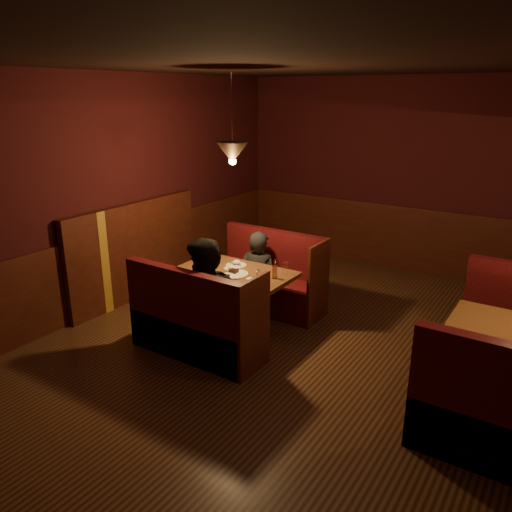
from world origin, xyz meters
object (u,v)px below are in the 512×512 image
Objects in this scene: main_bench_near at (195,328)px; diner_a at (258,258)px; main_bench_far at (271,284)px; main_table at (235,285)px; diner_b at (207,282)px.

main_bench_near is 1.05× the size of diner_a.
diner_a reaches higher than main_bench_far.
main_table is 0.95× the size of diner_a.
diner_a is at bearing 93.71° from main_bench_near.
main_bench_near is at bearing -118.91° from diner_b.
diner_b reaches higher than main_bench_far.
diner_b is (0.07, -1.36, 0.48)m from main_bench_far.
main_bench_far is at bearing 89.91° from diner_b.
diner_b is at bearing 64.17° from main_bench_near.
diner_b reaches higher than diner_a.
main_table is 0.79m from main_bench_far.
main_bench_near is at bearing -88.92° from main_table.
main_bench_far is at bearing 90.00° from main_bench_near.
main_table is 0.62m from diner_a.
main_table is at bearing 85.53° from diner_a.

